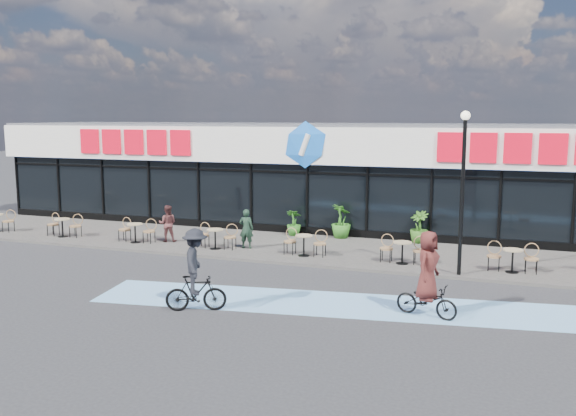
{
  "coord_description": "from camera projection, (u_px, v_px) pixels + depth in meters",
  "views": [
    {
      "loc": [
        7.52,
        -16.69,
        4.95
      ],
      "look_at": [
        0.39,
        3.5,
        1.7
      ],
      "focal_mm": 38.0,
      "sensor_mm": 36.0,
      "label": 1
    }
  ],
  "objects": [
    {
      "name": "cyclist_c",
      "position": [
        195.0,
        273.0,
        15.46
      ],
      "size": [
        1.6,
        1.26,
        2.15
      ],
      "color": "black",
      "rests_on": "ground"
    },
    {
      "name": "building",
      "position": [
        327.0,
        174.0,
        27.69
      ],
      "size": [
        30.6,
        6.57,
        4.75
      ],
      "color": "black",
      "rests_on": "ground"
    },
    {
      "name": "bistro_set_5",
      "position": [
        403.0,
        250.0,
        20.19
      ],
      "size": [
        1.54,
        0.62,
        0.9
      ],
      "color": "tan",
      "rests_on": "sidewalk"
    },
    {
      "name": "ground",
      "position": [
        238.0,
        278.0,
        18.78
      ],
      "size": [
        120.0,
        120.0,
        0.0
      ],
      "primitive_type": "plane",
      "color": "#28282B",
      "rests_on": "ground"
    },
    {
      "name": "potted_plant_right",
      "position": [
        419.0,
        227.0,
        23.42
      ],
      "size": [
        0.9,
        0.9,
        1.23
      ],
      "primitive_type": "imported",
      "rotation": [
        0.0,
        0.0,
        5.91
      ],
      "color": "#2F5E1B",
      "rests_on": "sidewalk"
    },
    {
      "name": "patron_left",
      "position": [
        246.0,
        229.0,
        22.41
      ],
      "size": [
        0.58,
        0.42,
        1.47
      ],
      "primitive_type": "imported",
      "rotation": [
        0.0,
        0.0,
        3.28
      ],
      "color": "#1A2E20",
      "rests_on": "sidewalk"
    },
    {
      "name": "sidewalk",
      "position": [
        287.0,
        247.0,
        22.97
      ],
      "size": [
        44.0,
        5.0,
        0.1
      ],
      "primitive_type": "cube",
      "color": "#524E49",
      "rests_on": "ground"
    },
    {
      "name": "potted_plant_mid",
      "position": [
        341.0,
        221.0,
        24.36
      ],
      "size": [
        1.04,
        1.04,
        1.37
      ],
      "primitive_type": "imported",
      "rotation": [
        0.0,
        0.0,
        2.65
      ],
      "color": "#2C671D",
      "rests_on": "sidewalk"
    },
    {
      "name": "bistro_set_3",
      "position": [
        216.0,
        236.0,
        22.44
      ],
      "size": [
        1.54,
        0.62,
        0.9
      ],
      "color": "tan",
      "rests_on": "sidewalk"
    },
    {
      "name": "bistro_set_1",
      "position": [
        64.0,
        225.0,
        24.7
      ],
      "size": [
        1.54,
        0.62,
        0.9
      ],
      "color": "tan",
      "rests_on": "sidewalk"
    },
    {
      "name": "bistro_set_2",
      "position": [
        137.0,
        230.0,
        23.57
      ],
      "size": [
        1.54,
        0.62,
        0.9
      ],
      "color": "tan",
      "rests_on": "sidewalk"
    },
    {
      "name": "bistro_set_4",
      "position": [
        305.0,
        243.0,
        21.32
      ],
      "size": [
        1.54,
        0.62,
        0.9
      ],
      "color": "tan",
      "rests_on": "sidewalk"
    },
    {
      "name": "patron_right",
      "position": [
        168.0,
        223.0,
        23.61
      ],
      "size": [
        0.84,
        0.75,
        1.43
      ],
      "primitive_type": "imported",
      "rotation": [
        0.0,
        0.0,
        3.5
      ],
      "color": "#512A2A",
      "rests_on": "sidewalk"
    },
    {
      "name": "potted_plant_left",
      "position": [
        294.0,
        223.0,
        24.89
      ],
      "size": [
        0.6,
        0.6,
        1.06
      ],
      "primitive_type": "imported",
      "rotation": [
        0.0,
        0.0,
        3.16
      ],
      "color": "#29631C",
      "rests_on": "sidewalk"
    },
    {
      "name": "cyclist_a",
      "position": [
        427.0,
        282.0,
        15.02
      ],
      "size": [
        1.67,
        0.96,
        2.17
      ],
      "color": "black",
      "rests_on": "ground"
    },
    {
      "name": "lamp_post",
      "position": [
        463.0,
        178.0,
        18.35
      ],
      "size": [
        0.28,
        0.28,
        5.0
      ],
      "color": "black",
      "rests_on": "sidewalk"
    },
    {
      "name": "bistro_set_6",
      "position": [
        512.0,
        258.0,
        19.06
      ],
      "size": [
        1.54,
        0.62,
        0.9
      ],
      "color": "tan",
      "rests_on": "sidewalk"
    },
    {
      "name": "bike_lane",
      "position": [
        354.0,
        305.0,
        16.06
      ],
      "size": [
        14.17,
        4.13,
        0.01
      ],
      "primitive_type": "cube",
      "rotation": [
        0.0,
        0.0,
        0.14
      ],
      "color": "#6FA5D2",
      "rests_on": "ground"
    }
  ]
}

